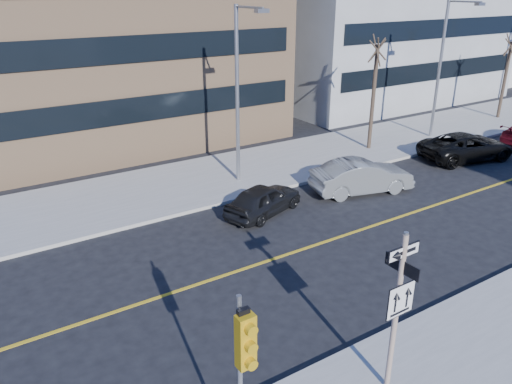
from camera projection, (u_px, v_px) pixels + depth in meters
ground at (319, 333)px, 13.76m from camera, size 120.00×120.00×0.00m
far_sidewalk at (417, 133)px, 32.04m from camera, size 66.00×6.00×0.15m
road_centerline at (466, 195)px, 22.86m from camera, size 40.00×0.14×0.01m
sign_pole at (397, 305)px, 10.87m from camera, size 0.92×0.92×4.06m
traffic_signal at (245, 355)px, 8.53m from camera, size 0.32×0.45×4.00m
parked_car_a at (263, 199)px, 20.72m from camera, size 2.66×4.09×1.29m
parked_car_b at (362, 177)px, 22.86m from camera, size 2.78×4.94×1.54m
parked_car_c at (467, 146)px, 27.23m from camera, size 3.53×5.70×1.47m
streetlight_a at (240, 85)px, 22.29m from camera, size 0.55×2.25×8.00m
streetlight_b at (444, 61)px, 29.28m from camera, size 0.55×2.25×8.00m
street_tree_west at (377, 53)px, 26.91m from camera, size 1.80×1.80×6.35m
street_tree_east at (511, 48)px, 33.85m from camera, size 1.80×1.80×5.75m
building_grey_mid at (363, 3)px, 41.51m from camera, size 20.00×16.00×15.00m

